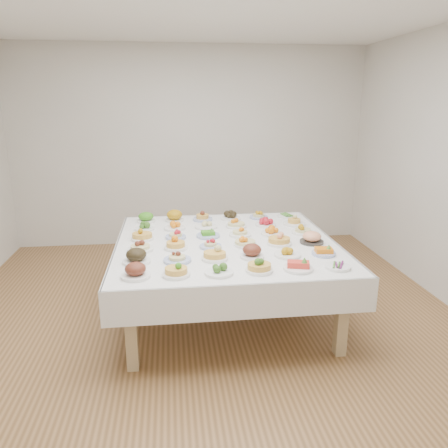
{
  "coord_description": "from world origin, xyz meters",
  "views": [
    {
      "loc": [
        -0.31,
        -3.81,
        2.03
      ],
      "look_at": [
        0.2,
        0.26,
        0.88
      ],
      "focal_mm": 35.0,
      "sensor_mm": 36.0,
      "label": 1
    }
  ],
  "objects": [
    {
      "name": "dish_24",
      "position": [
        -0.59,
        0.59,
        0.79
      ],
      "size": [
        0.2,
        0.2,
        0.09
      ],
      "color": "white",
      "rests_on": "display_table"
    },
    {
      "name": "dish_11",
      "position": [
        0.99,
        -0.37,
        0.79
      ],
      "size": [
        0.2,
        0.2,
        0.09
      ],
      "color": "#4C66B2",
      "rests_on": "display_table"
    },
    {
      "name": "dish_2",
      "position": [
        0.04,
        -0.69,
        0.79
      ],
      "size": [
        0.22,
        0.22,
        0.1
      ],
      "color": "white",
      "rests_on": "display_table"
    },
    {
      "name": "dish_4",
      "position": [
        0.67,
        -0.68,
        0.8
      ],
      "size": [
        0.23,
        0.23,
        0.11
      ],
      "color": "white",
      "rests_on": "display_table"
    },
    {
      "name": "dish_10",
      "position": [
        0.67,
        -0.36,
        0.78
      ],
      "size": [
        0.23,
        0.23,
        0.09
      ],
      "color": "white",
      "rests_on": "display_table"
    },
    {
      "name": "dish_31",
      "position": [
        -0.27,
        0.9,
        0.8
      ],
      "size": [
        0.2,
        0.2,
        0.11
      ],
      "color": "white",
      "rests_on": "display_table"
    },
    {
      "name": "dish_23",
      "position": [
        1.0,
        0.27,
        0.81
      ],
      "size": [
        0.22,
        0.22,
        0.13
      ],
      "color": "white",
      "rests_on": "display_table"
    },
    {
      "name": "dish_34",
      "position": [
        0.68,
        0.92,
        0.79
      ],
      "size": [
        0.21,
        0.21,
        0.1
      ],
      "color": "#4C66B2",
      "rests_on": "display_table"
    },
    {
      "name": "dish_13",
      "position": [
        -0.28,
        -0.05,
        0.82
      ],
      "size": [
        0.21,
        0.21,
        0.14
      ],
      "color": "white",
      "rests_on": "display_table"
    },
    {
      "name": "dish_35",
      "position": [
        1.0,
        0.92,
        0.77
      ],
      "size": [
        0.2,
        0.2,
        0.05
      ],
      "color": "white",
      "rests_on": "display_table"
    },
    {
      "name": "dish_7",
      "position": [
        -0.27,
        -0.37,
        0.8
      ],
      "size": [
        0.23,
        0.23,
        0.11
      ],
      "color": "#4C66B2",
      "rests_on": "display_table"
    },
    {
      "name": "dish_0",
      "position": [
        -0.59,
        -0.68,
        0.81
      ],
      "size": [
        0.22,
        0.22,
        0.12
      ],
      "color": "white",
      "rests_on": "display_table"
    },
    {
      "name": "dish_27",
      "position": [
        0.37,
        0.58,
        0.81
      ],
      "size": [
        0.21,
        0.21,
        0.12
      ],
      "color": "white",
      "rests_on": "display_table"
    },
    {
      "name": "dish_29",
      "position": [
        1.0,
        0.6,
        0.8
      ],
      "size": [
        0.23,
        0.23,
        0.12
      ],
      "color": "white",
      "rests_on": "display_table"
    },
    {
      "name": "dish_14",
      "position": [
        0.04,
        -0.06,
        0.79
      ],
      "size": [
        0.2,
        0.2,
        0.1
      ],
      "color": "#4C66B2",
      "rests_on": "display_table"
    },
    {
      "name": "dish_3",
      "position": [
        0.36,
        -0.68,
        0.81
      ],
      "size": [
        0.21,
        0.21,
        0.14
      ],
      "color": "white",
      "rests_on": "display_table"
    },
    {
      "name": "dish_33",
      "position": [
        0.35,
        0.91,
        0.8
      ],
      "size": [
        0.23,
        0.23,
        0.1
      ],
      "color": "white",
      "rests_on": "display_table"
    },
    {
      "name": "dish_22",
      "position": [
        0.68,
        0.27,
        0.79
      ],
      "size": [
        0.21,
        0.21,
        0.1
      ],
      "color": "white",
      "rests_on": "display_table"
    },
    {
      "name": "dish_16",
      "position": [
        0.68,
        -0.04,
        0.82
      ],
      "size": [
        0.22,
        0.22,
        0.15
      ],
      "color": "white",
      "rests_on": "display_table"
    },
    {
      "name": "room_envelope",
      "position": [
        0.0,
        0.0,
        1.83
      ],
      "size": [
        5.02,
        5.02,
        2.81
      ],
      "color": "olive",
      "rests_on": "ground"
    },
    {
      "name": "dish_17",
      "position": [
        0.99,
        -0.04,
        0.82
      ],
      "size": [
        0.24,
        0.24,
        0.14
      ],
      "color": "#2D2B28",
      "rests_on": "display_table"
    },
    {
      "name": "dish_19",
      "position": [
        -0.27,
        0.27,
        0.79
      ],
      "size": [
        0.2,
        0.2,
        0.1
      ],
      "color": "#4C66B2",
      "rests_on": "display_table"
    },
    {
      "name": "dish_28",
      "position": [
        0.69,
        0.6,
        0.79
      ],
      "size": [
        0.21,
        0.21,
        0.09
      ],
      "color": "white",
      "rests_on": "display_table"
    },
    {
      "name": "dish_9",
      "position": [
        0.36,
        -0.36,
        0.8
      ],
      "size": [
        0.2,
        0.2,
        0.11
      ],
      "color": "white",
      "rests_on": "display_table"
    },
    {
      "name": "dish_1",
      "position": [
        -0.29,
        -0.68,
        0.81
      ],
      "size": [
        0.22,
        0.21,
        0.13
      ],
      "color": "white",
      "rests_on": "display_table"
    },
    {
      "name": "dish_12",
      "position": [
        -0.59,
        -0.05,
        0.81
      ],
      "size": [
        0.23,
        0.23,
        0.13
      ],
      "color": "white",
      "rests_on": "display_table"
    },
    {
      "name": "dish_15",
      "position": [
        0.36,
        -0.04,
        0.81
      ],
      "size": [
        0.21,
        0.21,
        0.12
      ],
      "color": "white",
      "rests_on": "display_table"
    },
    {
      "name": "dish_18",
      "position": [
        -0.59,
        0.26,
        0.81
      ],
      "size": [
        0.21,
        0.21,
        0.14
      ],
      "color": "white",
      "rests_on": "display_table"
    },
    {
      "name": "dish_32",
      "position": [
        0.04,
        0.9,
        0.8
      ],
      "size": [
        0.22,
        0.22,
        0.12
      ],
      "color": "#4C66B2",
      "rests_on": "display_table"
    },
    {
      "name": "dish_26",
      "position": [
        0.05,
        0.59,
        0.79
      ],
      "size": [
        0.23,
        0.23,
        0.09
      ],
      "color": "white",
      "rests_on": "display_table"
    },
    {
      "name": "dish_30",
      "position": [
        -0.59,
        0.91,
        0.81
      ],
      "size": [
        0.2,
        0.2,
        0.12
      ],
      "color": "white",
      "rests_on": "display_table"
    },
    {
      "name": "dish_8",
      "position": [
        0.04,
        -0.37,
        0.82
      ],
      "size": [
        0.23,
        0.22,
        0.15
      ],
      "color": "white",
      "rests_on": "display_table"
    },
    {
      "name": "dish_6",
      "position": [
        -0.6,
        -0.36,
        0.81
      ],
      "size": [
        0.23,
        0.23,
        0.13
      ],
      "color": "white",
      "rests_on": "display_table"
    },
    {
      "name": "dish_20",
      "position": [
        0.04,
        0.28,
        0.79
      ],
      "size": [
        0.23,
        0.23,
        0.09
      ],
      "color": "#4C66B2",
      "rests_on": "display_table"
    },
    {
      "name": "dish_25",
      "position": [
        -0.28,
        0.58,
        0.79
      ],
      "size": [
        0.21,
        0.21,
        0.09
      ],
      "color": "white",
      "rests_on": "display_table"
    },
    {
      "name": "display_table",
      "position": [
        0.2,
        0.11,
        0.68
      ],
      "size": [
        2.07,
        2.07,
        0.75
      ],
      "color": "white",
      "rests_on": "ground"
    },
    {
      "name": "dish_21",
      "position": [
        0.36,
        0.28,
        0.8
      ],
      "size": [
        0.22,
        0.22,
        0.11
      ],
      "color": "white",
      "rests_on": "display_table"
    },
    {
      "name": "dish_5",
      "position": [
        1.0,
        -0.69,
        0.77
      ],
      "size": [
        0.2,
        0.2,
        0.04
      ],
      "color": "white",
      "rests_on": "display_table"
    }
  ]
}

